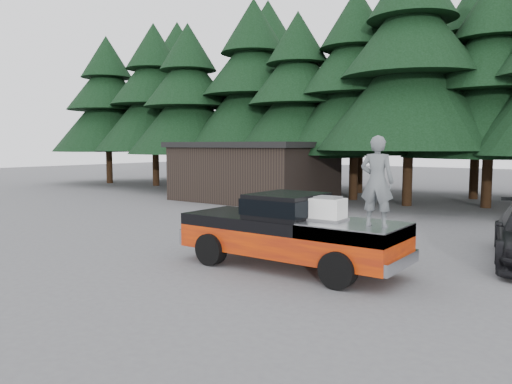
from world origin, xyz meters
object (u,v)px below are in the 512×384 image
Objects in this scene: pickup_truck at (290,242)px; air_compressor at (328,210)px; man_on_bed at (377,181)px; utility_building at (254,171)px.

pickup_truck is 7.92× the size of air_compressor.
pickup_truck is 2.94× the size of man_on_bed.
man_on_bed is (2.38, -0.17, 1.68)m from pickup_truck.
man_on_bed reaches higher than pickup_truck.
man_on_bed is (1.30, -0.16, 0.76)m from air_compressor.
pickup_truck is 15.87m from utility_building.
man_on_bed is at bearing -44.62° from utility_building.
pickup_truck is at bearing -50.23° from utility_building.
utility_building is at bearing -51.12° from man_on_bed.
pickup_truck is 2.92m from man_on_bed.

